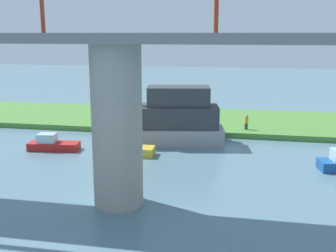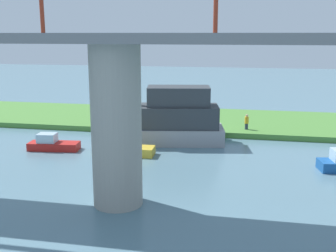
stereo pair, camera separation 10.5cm
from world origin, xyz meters
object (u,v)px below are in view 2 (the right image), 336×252
Objects in this scene: motorboat_red at (166,120)px; houseboat_blue at (52,144)px; mooring_post at (105,119)px; motorboat_white at (125,148)px; person_on_bank at (247,122)px; bridge_pylon at (116,127)px.

houseboat_blue is at bearing 25.52° from motorboat_red.
mooring_post is at bearing -99.22° from houseboat_blue.
houseboat_blue is 0.95× the size of motorboat_white.
person_on_bank is 0.13× the size of motorboat_red.
motorboat_red is (0.06, -13.31, -2.34)m from bridge_pylon.
motorboat_red is (6.56, 4.17, 0.73)m from person_on_bank.
mooring_post is 0.17× the size of houseboat_blue.
houseboat_blue is (8.41, 4.01, -1.46)m from motorboat_red.
motorboat_white reaches higher than houseboat_blue.
motorboat_red is 2.49× the size of motorboat_white.
person_on_bank is 7.81m from motorboat_red.
mooring_post is at bearing -61.50° from motorboat_white.
motorboat_white is at bearing 177.89° from houseboat_blue.
bridge_pylon is 6.14× the size of person_on_bank.
motorboat_red is 5.06m from motorboat_white.
motorboat_red reaches higher than houseboat_blue.
bridge_pylon reaches higher than person_on_bank.
mooring_post is 0.07× the size of motorboat_red.
person_on_bank reaches higher than mooring_post.
motorboat_white is (-4.67, 8.59, -0.35)m from mooring_post.
bridge_pylon reaches higher than mooring_post.
bridge_pylon reaches higher than motorboat_red.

